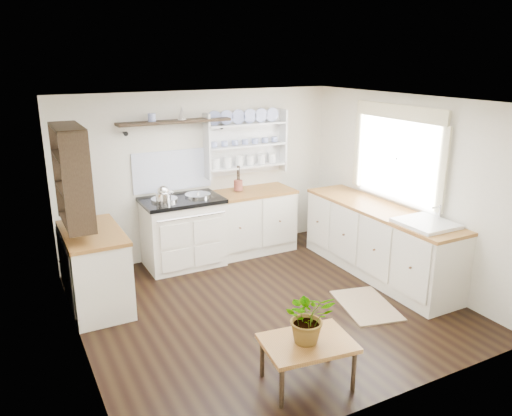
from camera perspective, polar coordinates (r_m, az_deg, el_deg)
The scene contains 19 objects.
floor at distance 5.82m, azimuth 1.21°, elevation -11.05°, with size 4.00×3.80×0.01m, color black.
wall_back at distance 7.04m, azimuth -6.23°, elevation 3.87°, with size 4.00×0.02×2.30m, color beige.
wall_right at distance 6.55m, azimuth 16.80°, elevation 2.23°, with size 0.02×3.80×2.30m, color beige.
wall_left at distance 4.79m, azimuth -20.19°, elevation -3.44°, with size 0.02×3.80×2.30m, color beige.
ceiling at distance 5.16m, azimuth 1.37°, elevation 12.13°, with size 4.00×3.80×0.01m, color white.
window at distance 6.53m, azimuth 15.87°, elevation 6.01°, with size 0.08×1.55×1.22m.
aga_cooker at distance 6.79m, azimuth -8.36°, elevation -2.63°, with size 1.05×0.73×0.97m.
back_cabinets at distance 7.20m, azimuth -0.73°, elevation -1.44°, with size 1.27×0.63×0.90m.
right_cabinets at distance 6.62m, azimuth 13.82°, elevation -3.63°, with size 0.62×2.43×0.90m.
belfast_sink at distance 6.01m, azimuth 18.74°, elevation -2.75°, with size 0.55×0.60×0.45m.
left_cabinets at distance 5.91m, azimuth -17.90°, elevation -6.55°, with size 0.62×1.13×0.90m.
plate_rack at distance 7.19m, azimuth -1.37°, elevation 7.52°, with size 1.20×0.22×0.90m.
high_shelf at distance 6.66m, azimuth -9.29°, elevation 9.63°, with size 1.50×0.29×0.16m.
left_shelving at distance 5.56m, azimuth -20.32°, elevation 3.60°, with size 0.28×0.80×1.05m, color black.
kettle at distance 6.43m, azimuth -10.56°, elevation 1.46°, with size 0.19×0.19×0.23m, color silver, non-canonical shape.
utensil_crock at distance 7.06m, azimuth -2.04°, elevation 2.61°, with size 0.13×0.13×0.15m, color brown.
center_table at distance 4.43m, azimuth 5.92°, elevation -15.40°, with size 0.83×0.64×0.41m.
potted_plant at distance 4.29m, azimuth 6.03°, elevation -12.25°, with size 0.42×0.36×0.47m, color #3F7233.
floor_rug at distance 5.94m, azimuth 12.47°, elevation -10.80°, with size 0.55×0.85×0.02m, color #7C6148.
Camera 1 is at (-2.50, -4.49, 2.73)m, focal length 35.00 mm.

